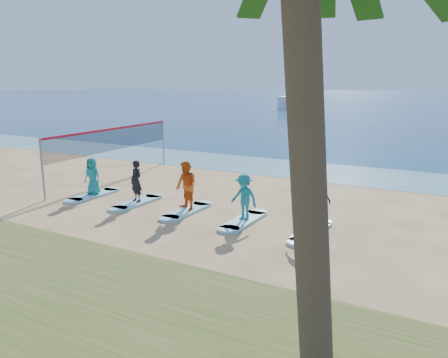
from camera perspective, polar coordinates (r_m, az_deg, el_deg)
The scene contains 15 objects.
ground at distance 15.45m, azimuth -8.33°, elevation -4.80°, with size 600.00×600.00×0.00m, color tan.
shallow_water at distance 24.33m, azimuth 7.03°, elevation 1.54°, with size 600.00×600.00×0.00m, color teal.
ocean at distance 171.88m, azimuth 27.06°, elevation 9.48°, with size 600.00×600.00×0.00m, color navy.
volleyball_net at distance 21.63m, azimuth -14.22°, elevation 5.01°, with size 1.07×9.04×2.50m.
boat_offshore_a at distance 85.56m, azimuth 8.90°, elevation 9.13°, with size 2.85×8.72×2.25m, color silver.
surfboard_0 at distance 18.74m, azimuth -16.64°, elevation -2.01°, with size 0.70×2.20×0.09m, color #93DFE3.
student_0 at distance 18.56m, azimuth -16.79°, elevation 0.38°, with size 0.74×0.48×1.51m, color #1A827F.
surfboard_1 at distance 17.17m, azimuth -11.28°, elevation -3.01°, with size 0.70×2.20×0.09m, color #93DFE3.
student_1 at distance 16.97m, azimuth -11.39°, elevation -0.27°, with size 0.58×0.38×1.59m, color black.
surfboard_2 at distance 15.80m, azimuth -4.89°, elevation -4.16°, with size 0.70×2.20×0.09m, color #93DFE3.
student_2 at distance 15.56m, azimuth -4.96°, elevation -0.90°, with size 0.85×0.67×1.76m, color #D35716.
surfboard_3 at distance 14.66m, azimuth 2.61°, elevation -5.45°, with size 0.70×2.20×0.09m, color #93DFE3.
student_3 at distance 14.43m, azimuth 2.64°, elevation -2.36°, with size 1.00×0.57×1.54m, color #1A7B81.
surfboard_4 at distance 13.82m, azimuth 11.24°, elevation -6.80°, with size 0.70×2.20×0.09m, color #93DFE3.
student_4 at distance 13.53m, azimuth 11.42°, elevation -2.83°, with size 1.11×0.46×1.89m, color black.
Camera 1 is at (9.18, -11.58, 4.51)m, focal length 35.00 mm.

